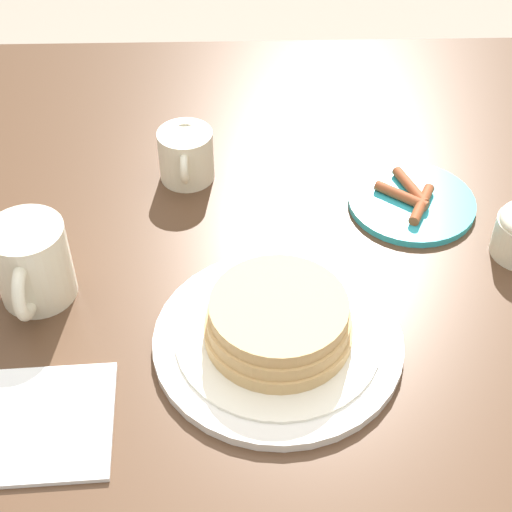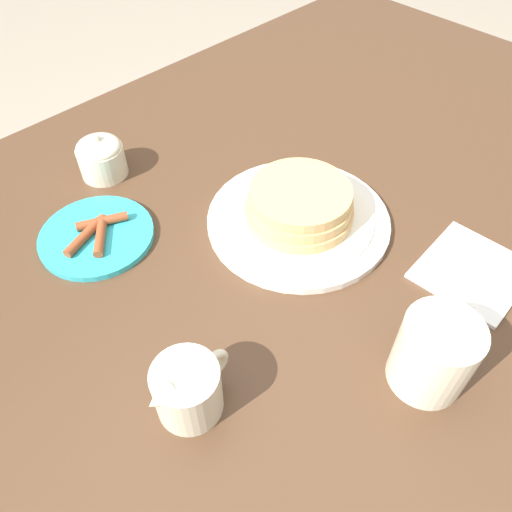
% 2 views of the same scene
% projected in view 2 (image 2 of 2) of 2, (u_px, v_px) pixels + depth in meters
% --- Properties ---
extents(ground_plane, '(8.00, 8.00, 0.00)m').
position_uv_depth(ground_plane, '(289.00, 399.00, 1.35)').
color(ground_plane, gray).
extents(dining_table, '(1.51, 1.03, 0.73)m').
position_uv_depth(dining_table, '(307.00, 240.00, 0.88)').
color(dining_table, '#4C3321').
rests_on(dining_table, ground_plane).
extents(pancake_plate, '(0.28, 0.28, 0.07)m').
position_uv_depth(pancake_plate, '(299.00, 211.00, 0.75)').
color(pancake_plate, white).
rests_on(pancake_plate, dining_table).
extents(side_plate_bacon, '(0.17, 0.17, 0.02)m').
position_uv_depth(side_plate_bacon, '(97.00, 235.00, 0.75)').
color(side_plate_bacon, '#2DADBC').
rests_on(side_plate_bacon, dining_table).
extents(coffee_mug, '(0.12, 0.09, 0.10)m').
position_uv_depth(coffee_mug, '(436.00, 352.00, 0.56)').
color(coffee_mug, beige).
rests_on(coffee_mug, dining_table).
extents(creamer_pitcher, '(0.11, 0.08, 0.08)m').
position_uv_depth(creamer_pitcher, '(187.00, 390.00, 0.55)').
color(creamer_pitcher, beige).
rests_on(creamer_pitcher, dining_table).
extents(sugar_bowl, '(0.08, 0.08, 0.08)m').
position_uv_depth(sugar_bowl, '(101.00, 157.00, 0.83)').
color(sugar_bowl, beige).
rests_on(sugar_bowl, dining_table).
extents(napkin, '(0.15, 0.14, 0.01)m').
position_uv_depth(napkin, '(472.00, 271.00, 0.70)').
color(napkin, white).
rests_on(napkin, dining_table).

